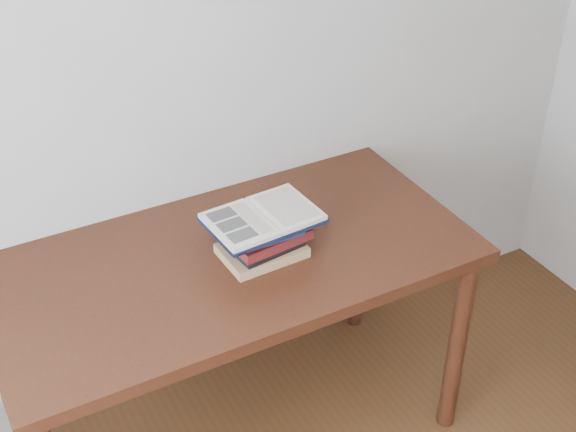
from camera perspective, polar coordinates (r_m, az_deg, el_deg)
desk at (r=2.50m, az=-3.95°, el=-4.62°), size 1.48×0.74×0.79m
book_stack at (r=2.41m, az=-1.70°, el=-1.66°), size 0.26×0.19×0.12m
open_book at (r=2.37m, az=-1.81°, el=-0.12°), size 0.34×0.25×0.03m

